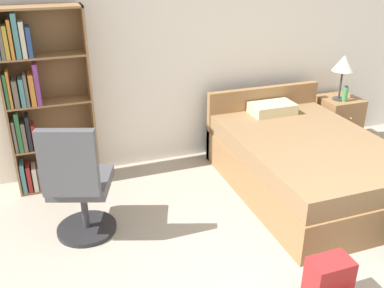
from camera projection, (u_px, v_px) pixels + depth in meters
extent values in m
cube|color=white|center=(208.00, 46.00, 4.77)|extent=(9.00, 0.06, 2.60)
cube|color=olive|center=(6.00, 108.00, 4.07)|extent=(0.02, 0.28, 1.83)
cube|color=olive|center=(91.00, 99.00, 4.31)|extent=(0.02, 0.28, 1.83)
cube|color=brown|center=(49.00, 99.00, 4.31)|extent=(0.81, 0.01, 1.83)
cube|color=olive|center=(61.00, 183.00, 4.57)|extent=(0.77, 0.26, 0.02)
cube|color=teal|center=(23.00, 176.00, 4.35)|extent=(0.04, 0.17, 0.32)
cube|color=maroon|center=(29.00, 177.00, 4.38)|extent=(0.04, 0.18, 0.28)
cube|color=beige|center=(35.00, 177.00, 4.41)|extent=(0.04, 0.19, 0.26)
cube|color=#665B51|center=(40.00, 175.00, 4.43)|extent=(0.04, 0.21, 0.26)
cube|color=navy|center=(46.00, 175.00, 4.44)|extent=(0.03, 0.19, 0.26)
cube|color=gold|center=(50.00, 174.00, 4.44)|extent=(0.04, 0.17, 0.28)
cube|color=maroon|center=(54.00, 170.00, 4.46)|extent=(0.03, 0.21, 0.33)
cube|color=olive|center=(56.00, 144.00, 4.38)|extent=(0.77, 0.26, 0.02)
cube|color=#665B51|center=(15.00, 134.00, 4.18)|extent=(0.03, 0.22, 0.32)
cube|color=#2D6638|center=(19.00, 131.00, 4.15)|extent=(0.04, 0.16, 0.40)
cube|color=#665B51|center=(24.00, 135.00, 4.21)|extent=(0.04, 0.21, 0.29)
cube|color=black|center=(29.00, 132.00, 4.20)|extent=(0.03, 0.18, 0.36)
cube|color=maroon|center=(34.00, 136.00, 4.22)|extent=(0.03, 0.17, 0.26)
cube|color=olive|center=(50.00, 102.00, 4.19)|extent=(0.77, 0.26, 0.02)
cube|color=#2D6638|center=(6.00, 90.00, 3.97)|extent=(0.03, 0.17, 0.32)
cube|color=orange|center=(10.00, 88.00, 3.97)|extent=(0.02, 0.17, 0.35)
cube|color=#665B51|center=(16.00, 92.00, 4.02)|extent=(0.04, 0.22, 0.26)
cube|color=teal|center=(22.00, 92.00, 4.01)|extent=(0.04, 0.16, 0.27)
cube|color=#665B51|center=(26.00, 89.00, 4.02)|extent=(0.03, 0.17, 0.31)
cube|color=orange|center=(32.00, 88.00, 4.06)|extent=(0.04, 0.21, 0.30)
cube|color=#7A387F|center=(37.00, 83.00, 4.05)|extent=(0.04, 0.19, 0.40)
cube|color=olive|center=(43.00, 56.00, 4.00)|extent=(0.77, 0.26, 0.02)
cube|color=#665B51|center=(1.00, 39.00, 3.80)|extent=(0.03, 0.21, 0.35)
cube|color=gold|center=(6.00, 42.00, 3.82)|extent=(0.03, 0.19, 0.29)
cube|color=orange|center=(11.00, 38.00, 3.82)|extent=(0.03, 0.20, 0.34)
cube|color=teal|center=(16.00, 35.00, 3.83)|extent=(0.04, 0.20, 0.40)
cube|color=beige|center=(23.00, 39.00, 3.85)|extent=(0.04, 0.18, 0.32)
cube|color=navy|center=(29.00, 41.00, 3.88)|extent=(0.04, 0.20, 0.27)
cube|color=olive|center=(36.00, 7.00, 3.81)|extent=(0.81, 0.28, 0.02)
cube|color=olive|center=(306.00, 174.00, 4.39)|extent=(1.40, 2.04, 0.37)
cube|color=olive|center=(309.00, 149.00, 4.27)|extent=(1.37, 2.00, 0.20)
cube|color=olive|center=(262.00, 120.00, 5.13)|extent=(1.40, 0.08, 0.83)
cube|color=beige|center=(272.00, 108.00, 4.86)|extent=(0.50, 0.30, 0.12)
cylinder|color=#232326|center=(87.00, 228.00, 3.82)|extent=(0.52, 0.52, 0.04)
cylinder|color=#333338|center=(84.00, 207.00, 3.72)|extent=(0.06, 0.06, 0.40)
cube|color=#4C4C51|center=(81.00, 182.00, 3.62)|extent=(0.61, 0.61, 0.10)
cube|color=#4C4C51|center=(68.00, 163.00, 3.23)|extent=(0.44, 0.22, 0.55)
cube|color=olive|center=(337.00, 121.00, 5.40)|extent=(0.46, 0.46, 0.61)
sphere|color=tan|center=(351.00, 118.00, 5.15)|extent=(0.02, 0.02, 0.02)
cylinder|color=#333333|center=(338.00, 99.00, 5.21)|extent=(0.15, 0.15, 0.02)
cylinder|color=#333333|center=(341.00, 85.00, 5.14)|extent=(0.02, 0.02, 0.34)
cone|color=beige|center=(344.00, 63.00, 5.03)|extent=(0.26, 0.26, 0.19)
cylinder|color=#3F8C4C|center=(345.00, 94.00, 5.13)|extent=(0.06, 0.06, 0.17)
cylinder|color=#2D2D33|center=(346.00, 86.00, 5.09)|extent=(0.04, 0.04, 0.02)
cube|color=maroon|center=(328.00, 282.00, 2.97)|extent=(0.30, 0.19, 0.38)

